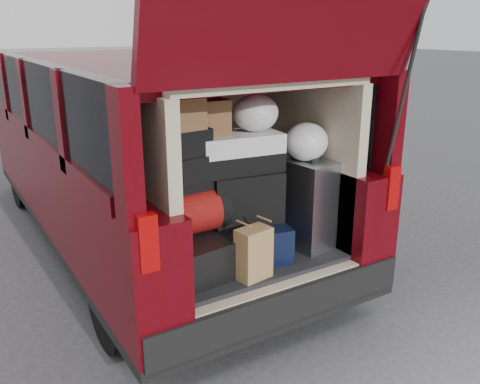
# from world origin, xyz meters

# --- Properties ---
(ground) EXTENTS (80.00, 80.00, 0.00)m
(ground) POSITION_xyz_m (0.00, 0.00, 0.00)
(ground) COLOR #37373A
(ground) RESTS_ON ground
(minivan) EXTENTS (1.90, 5.35, 2.77)m
(minivan) POSITION_xyz_m (0.00, 1.86, 0.91)
(minivan) COLOR black
(minivan) RESTS_ON ground
(load_floor) EXTENTS (1.24, 1.05, 0.55)m
(load_floor) POSITION_xyz_m (0.00, 0.28, 0.28)
(load_floor) COLOR black
(load_floor) RESTS_ON ground
(black_hardshell) EXTENTS (0.52, 0.66, 0.24)m
(black_hardshell) POSITION_xyz_m (-0.35, 0.16, 0.67)
(black_hardshell) COLOR black
(black_hardshell) RESTS_ON load_floor
(navy_hardshell) EXTENTS (0.56, 0.63, 0.24)m
(navy_hardshell) POSITION_xyz_m (0.04, 0.16, 0.67)
(navy_hardshell) COLOR black
(navy_hardshell) RESTS_ON load_floor
(silver_roller) EXTENTS (0.31, 0.44, 0.62)m
(silver_roller) POSITION_xyz_m (0.46, 0.09, 0.86)
(silver_roller) COLOR white
(silver_roller) RESTS_ON load_floor
(kraft_bag) EXTENTS (0.23, 0.17, 0.33)m
(kraft_bag) POSITION_xyz_m (-0.12, -0.16, 0.71)
(kraft_bag) COLOR #AB894D
(kraft_bag) RESTS_ON load_floor
(red_duffel) EXTENTS (0.43, 0.28, 0.28)m
(red_duffel) POSITION_xyz_m (-0.37, 0.16, 0.94)
(red_duffel) COLOR maroon
(red_duffel) RESTS_ON black_hardshell
(black_soft_case) EXTENTS (0.52, 0.36, 0.34)m
(black_soft_case) POSITION_xyz_m (0.02, 0.17, 0.96)
(black_soft_case) COLOR black
(black_soft_case) RESTS_ON navy_hardshell
(backpack) EXTENTS (0.28, 0.19, 0.38)m
(backpack) POSITION_xyz_m (-0.38, 0.17, 1.27)
(backpack) COLOR black
(backpack) RESTS_ON red_duffel
(twotone_duffel) EXTENTS (0.59, 0.35, 0.25)m
(twotone_duffel) POSITION_xyz_m (-0.00, 0.20, 1.26)
(twotone_duffel) COLOR silver
(twotone_duffel) RESTS_ON black_soft_case
(grocery_sack_lower) EXTENTS (0.24, 0.21, 0.20)m
(grocery_sack_lower) POSITION_xyz_m (-0.40, 0.18, 1.56)
(grocery_sack_lower) COLOR brown
(grocery_sack_lower) RESTS_ON backpack
(grocery_sack_upper) EXTENTS (0.24, 0.20, 0.22)m
(grocery_sack_upper) POSITION_xyz_m (-0.18, 0.26, 1.49)
(grocery_sack_upper) COLOR brown
(grocery_sack_upper) RESTS_ON twotone_duffel
(plastic_bag_center) EXTENTS (0.34, 0.32, 0.24)m
(plastic_bag_center) POSITION_xyz_m (0.13, 0.20, 1.50)
(plastic_bag_center) COLOR white
(plastic_bag_center) RESTS_ON twotone_duffel
(plastic_bag_right) EXTENTS (0.34, 0.32, 0.26)m
(plastic_bag_right) POSITION_xyz_m (0.46, 0.08, 1.30)
(plastic_bag_right) COLOR white
(plastic_bag_right) RESTS_ON silver_roller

